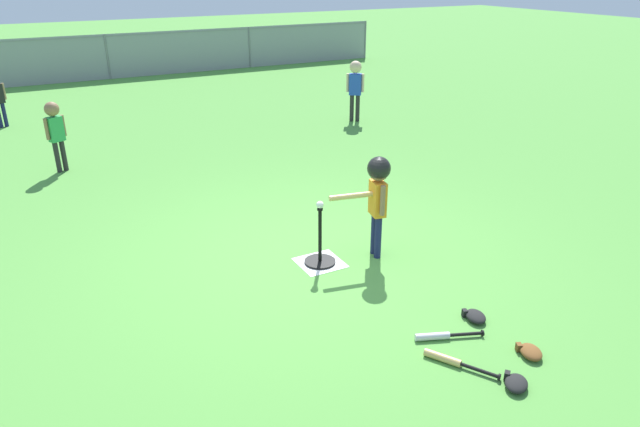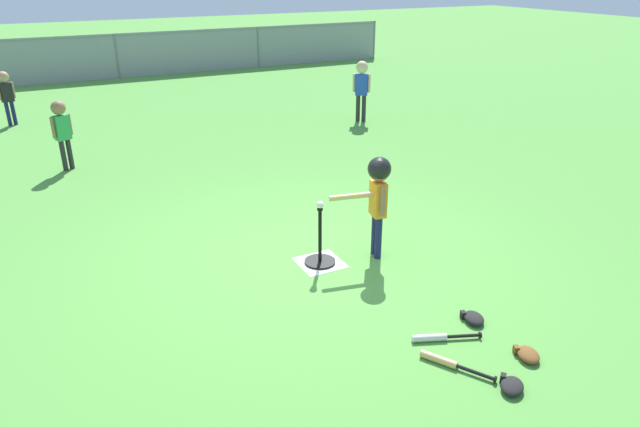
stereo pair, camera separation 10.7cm
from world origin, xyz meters
name	(u,v)px [view 1 (the left image)]	position (x,y,z in m)	size (l,w,h in m)	color
ground_plane	(308,256)	(0.00, 0.00, 0.00)	(60.00, 60.00, 0.00)	#51933D
home_plate	(320,262)	(0.04, -0.19, 0.00)	(0.44, 0.44, 0.01)	white
batting_tee	(320,255)	(0.04, -0.19, 0.09)	(0.32, 0.32, 0.61)	black
baseball_on_tee	(320,205)	(0.04, -0.19, 0.64)	(0.07, 0.07, 0.07)	white
batter_child	(377,187)	(0.63, -0.31, 0.77)	(0.62, 0.30, 1.08)	#191E4C
fielder_deep_left	(355,83)	(3.38, 4.60, 0.74)	(0.29, 0.24, 1.15)	#262626
fielder_near_right	(55,127)	(-1.95, 4.11, 0.66)	(0.28, 0.20, 1.03)	#262626
spare_bat_silver	(440,336)	(0.28, -1.80, 0.03)	(0.55, 0.26, 0.06)	silver
spare_bat_wood	(450,360)	(0.15, -2.09, 0.03)	(0.35, 0.53, 0.06)	#DBB266
glove_by_plate	(475,316)	(0.73, -1.73, 0.04)	(0.22, 0.26, 0.07)	black
glove_near_bats	(530,352)	(0.77, -2.31, 0.04)	(0.24, 0.27, 0.07)	brown
glove_tossed_aside	(516,383)	(0.39, -2.52, 0.04)	(0.27, 0.26, 0.07)	black
outfield_fence	(107,55)	(0.00, 11.53, 0.62)	(16.06, 0.06, 1.15)	slate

